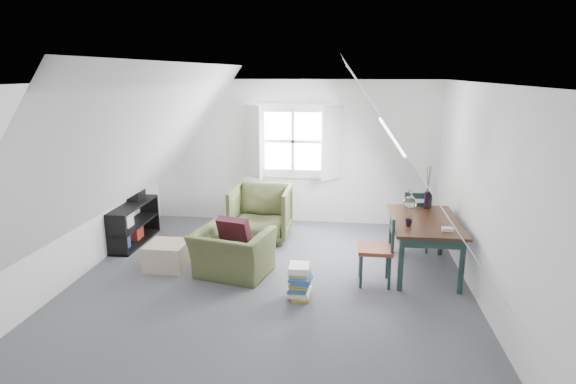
# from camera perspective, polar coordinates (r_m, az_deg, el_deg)

# --- Properties ---
(floor) EXTENTS (5.50, 5.50, 0.00)m
(floor) POSITION_cam_1_polar(r_m,az_deg,el_deg) (6.19, -2.31, -11.02)
(floor) COLOR #4D4E53
(floor) RESTS_ON ground
(ceiling) EXTENTS (5.50, 5.50, 0.00)m
(ceiling) POSITION_cam_1_polar(r_m,az_deg,el_deg) (5.61, -2.57, 12.80)
(ceiling) COLOR white
(ceiling) RESTS_ON wall_back
(wall_back) EXTENTS (5.00, 0.00, 5.00)m
(wall_back) POSITION_cam_1_polar(r_m,az_deg,el_deg) (8.44, 0.62, 4.71)
(wall_back) COLOR white
(wall_back) RESTS_ON ground
(wall_front) EXTENTS (5.00, 0.00, 5.00)m
(wall_front) POSITION_cam_1_polar(r_m,az_deg,el_deg) (3.23, -10.55, -11.33)
(wall_front) COLOR white
(wall_front) RESTS_ON ground
(wall_left) EXTENTS (0.00, 5.50, 5.50)m
(wall_left) POSITION_cam_1_polar(r_m,az_deg,el_deg) (6.65, -24.22, 0.89)
(wall_left) COLOR white
(wall_left) RESTS_ON ground
(wall_right) EXTENTS (0.00, 5.50, 5.50)m
(wall_right) POSITION_cam_1_polar(r_m,az_deg,el_deg) (5.91, 22.24, -0.44)
(wall_right) COLOR white
(wall_right) RESTS_ON ground
(slope_left) EXTENTS (3.19, 5.50, 4.48)m
(slope_left) POSITION_cam_1_polar(r_m,az_deg,el_deg) (6.12, -17.04, 5.48)
(slope_left) COLOR white
(slope_left) RESTS_ON wall_left
(slope_right) EXTENTS (3.19, 5.50, 4.48)m
(slope_right) POSITION_cam_1_polar(r_m,az_deg,el_deg) (5.63, 13.34, 5.02)
(slope_right) COLOR white
(slope_right) RESTS_ON wall_right
(dormer_window) EXTENTS (1.71, 0.35, 1.30)m
(dormer_window) POSITION_cam_1_polar(r_m,az_deg,el_deg) (8.34, 0.56, 5.99)
(dormer_window) COLOR white
(dormer_window) RESTS_ON wall_back
(skylight) EXTENTS (0.35, 0.75, 0.47)m
(skylight) POSITION_cam_1_polar(r_m,az_deg,el_deg) (6.91, 12.21, 6.46)
(skylight) COLOR white
(skylight) RESTS_ON slope_right
(armchair_near) EXTENTS (1.12, 1.03, 0.62)m
(armchair_near) POSITION_cam_1_polar(r_m,az_deg,el_deg) (6.53, -6.52, -9.72)
(armchair_near) COLOR #444B2B
(armchair_near) RESTS_ON floor
(armchair_far) EXTENTS (0.92, 0.95, 0.86)m
(armchair_far) POSITION_cam_1_polar(r_m,az_deg,el_deg) (7.85, -3.18, -5.47)
(armchair_far) COLOR #444B2B
(armchair_far) RESTS_ON floor
(throw_pillow) EXTENTS (0.49, 0.36, 0.45)m
(throw_pillow) POSITION_cam_1_polar(r_m,az_deg,el_deg) (6.47, -6.35, -4.86)
(throw_pillow) COLOR #3B1019
(throw_pillow) RESTS_ON armchair_near
(ottoman) EXTENTS (0.54, 0.54, 0.35)m
(ottoman) POSITION_cam_1_polar(r_m,az_deg,el_deg) (6.85, -14.09, -7.29)
(ottoman) COLOR tan
(ottoman) RESTS_ON floor
(dining_table) EXTENTS (0.87, 1.45, 0.73)m
(dining_table) POSITION_cam_1_polar(r_m,az_deg,el_deg) (6.64, 15.88, -3.95)
(dining_table) COLOR black
(dining_table) RESTS_ON floor
(demijohn) EXTENTS (0.19, 0.19, 0.27)m
(demijohn) POSITION_cam_1_polar(r_m,az_deg,el_deg) (6.98, 14.24, -1.16)
(demijohn) COLOR silver
(demijohn) RESTS_ON dining_table
(vase_twigs) EXTENTS (0.08, 0.09, 0.61)m
(vase_twigs) POSITION_cam_1_polar(r_m,az_deg,el_deg) (7.11, 16.15, -0.82)
(vase_twigs) COLOR black
(vase_twigs) RESTS_ON dining_table
(cup) EXTENTS (0.11, 0.11, 0.09)m
(cup) POSITION_cam_1_polar(r_m,az_deg,el_deg) (6.29, 14.08, -3.91)
(cup) COLOR black
(cup) RESTS_ON dining_table
(paper_box) EXTENTS (0.13, 0.09, 0.04)m
(paper_box) POSITION_cam_1_polar(r_m,az_deg,el_deg) (6.22, 18.38, -4.22)
(paper_box) COLOR white
(paper_box) RESTS_ON dining_table
(dining_chair_far) EXTENTS (0.44, 0.44, 0.93)m
(dining_chair_far) POSITION_cam_1_polar(r_m,az_deg,el_deg) (7.45, 14.83, -3.09)
(dining_chair_far) COLOR maroon
(dining_chair_far) RESTS_ON floor
(dining_chair_near) EXTENTS (0.43, 0.43, 0.91)m
(dining_chair_near) POSITION_cam_1_polar(r_m,az_deg,el_deg) (6.18, 10.64, -6.55)
(dining_chair_near) COLOR maroon
(dining_chair_near) RESTS_ON floor
(media_shelf) EXTENTS (0.41, 1.23, 0.63)m
(media_shelf) POSITION_cam_1_polar(r_m,az_deg,el_deg) (7.91, -18.19, -3.85)
(media_shelf) COLOR black
(media_shelf) RESTS_ON floor
(electronics_box) EXTENTS (0.21, 0.28, 0.22)m
(electronics_box) POSITION_cam_1_polar(r_m,az_deg,el_deg) (8.05, -17.56, -0.23)
(electronics_box) COLOR black
(electronics_box) RESTS_ON media_shelf
(magazine_stack) EXTENTS (0.31, 0.36, 0.41)m
(magazine_stack) POSITION_cam_1_polar(r_m,az_deg,el_deg) (5.79, 1.39, -10.60)
(magazine_stack) COLOR #B29933
(magazine_stack) RESTS_ON floor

